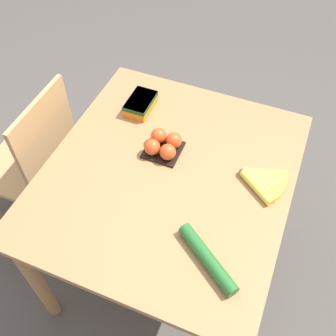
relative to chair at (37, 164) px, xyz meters
name	(u,v)px	position (x,y,z in m)	size (l,w,h in m)	color
ground_plane	(168,258)	(-0.01, -0.71, -0.48)	(12.00, 12.00, 0.00)	#4C4742
dining_table	(168,189)	(-0.01, -0.71, 0.17)	(1.07, 0.96, 0.76)	#9E7044
chair	(37,164)	(0.00, 0.00, 0.00)	(0.42, 0.40, 0.92)	tan
banana_bunch	(261,180)	(0.08, -1.06, 0.30)	(0.18, 0.18, 0.03)	brown
tomato_pack	(163,145)	(0.09, -0.64, 0.32)	(0.15, 0.15, 0.08)	black
carrot_bag	(141,103)	(0.29, -0.45, 0.31)	(0.16, 0.10, 0.06)	orange
cucumber_near	(208,258)	(-0.31, -0.97, 0.30)	(0.20, 0.25, 0.05)	#236028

